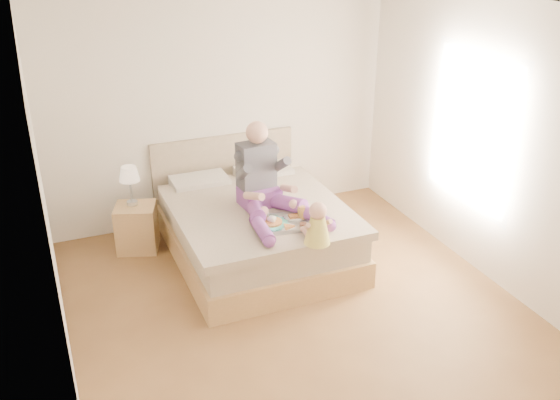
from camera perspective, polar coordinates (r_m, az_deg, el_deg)
name	(u,v)px	position (r m, az deg, el deg)	size (l,w,h in m)	color
room	(304,152)	(5.25, 2.20, 4.42)	(4.02, 4.22, 2.71)	brown
bed	(253,225)	(6.62, -2.46, -2.31)	(1.70, 2.18, 1.00)	#A8814E
nightstand	(137,228)	(6.87, -12.96, -2.48)	(0.51, 0.49, 0.51)	#A8814E
lamp	(129,176)	(6.68, -13.62, 2.14)	(0.21, 0.21, 0.43)	#ACB0B3
adult	(265,185)	(6.19, -1.38, 1.38)	(0.76, 1.12, 0.91)	#703484
tray	(282,221)	(5.98, 0.21, -1.96)	(0.56, 0.46, 0.15)	#ACB0B3
baby	(317,226)	(5.61, 3.41, -2.41)	(0.27, 0.36, 0.40)	#DBCF45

